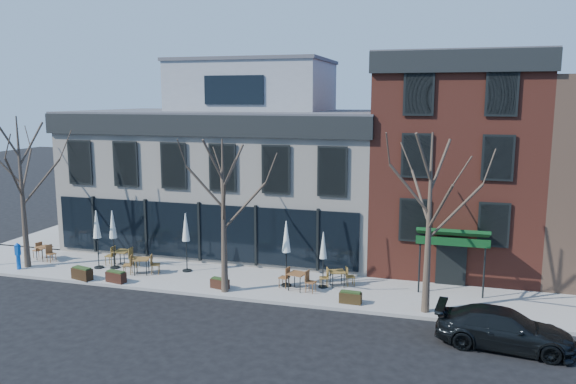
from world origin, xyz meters
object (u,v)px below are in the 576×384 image
(umbrella_0, at_px, (97,228))
(cafe_set_0, at_px, (44,252))
(parked_sedan, at_px, (504,329))
(call_box, at_px, (18,255))

(umbrella_0, bearing_deg, cafe_set_0, 173.17)
(parked_sedan, relative_size, cafe_set_0, 2.69)
(umbrella_0, bearing_deg, call_box, -161.20)
(cafe_set_0, distance_m, umbrella_0, 4.15)
(parked_sedan, distance_m, call_box, 23.66)
(parked_sedan, xyz_separation_m, cafe_set_0, (-23.38, 4.35, -0.08))
(parked_sedan, relative_size, umbrella_0, 1.57)
(call_box, distance_m, umbrella_0, 4.35)
(cafe_set_0, height_order, umbrella_0, umbrella_0)
(call_box, distance_m, cafe_set_0, 1.80)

